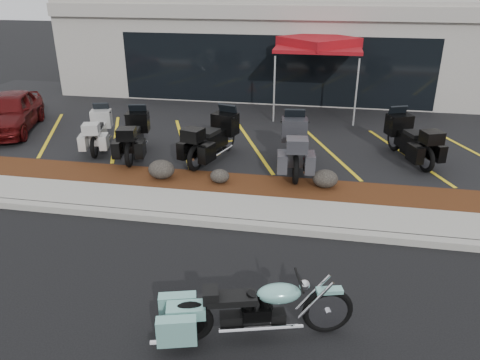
% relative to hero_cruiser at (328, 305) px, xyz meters
% --- Properties ---
extents(ground, '(90.00, 90.00, 0.00)m').
position_rel_hero_cruiser_xyz_m(ground, '(-2.28, 1.93, -0.49)').
color(ground, black).
rests_on(ground, ground).
extents(curb, '(24.00, 0.25, 0.15)m').
position_rel_hero_cruiser_xyz_m(curb, '(-2.28, 2.83, -0.42)').
color(curb, gray).
rests_on(curb, ground).
extents(sidewalk, '(24.00, 1.20, 0.15)m').
position_rel_hero_cruiser_xyz_m(sidewalk, '(-2.28, 3.53, -0.42)').
color(sidewalk, gray).
rests_on(sidewalk, ground).
extents(mulch_bed, '(24.00, 1.20, 0.16)m').
position_rel_hero_cruiser_xyz_m(mulch_bed, '(-2.28, 4.73, -0.41)').
color(mulch_bed, '#35190C').
rests_on(mulch_bed, ground).
extents(upper_lot, '(26.00, 9.60, 0.15)m').
position_rel_hero_cruiser_xyz_m(upper_lot, '(-2.28, 10.13, -0.42)').
color(upper_lot, black).
rests_on(upper_lot, ground).
extents(dealership_building, '(18.00, 8.16, 4.00)m').
position_rel_hero_cruiser_xyz_m(dealership_building, '(-2.28, 16.40, 1.51)').
color(dealership_building, gray).
rests_on(dealership_building, ground).
extents(boulder_left, '(0.67, 0.55, 0.47)m').
position_rel_hero_cruiser_xyz_m(boulder_left, '(-4.15, 4.68, -0.10)').
color(boulder_left, black).
rests_on(boulder_left, mulch_bed).
extents(boulder_mid, '(0.48, 0.40, 0.34)m').
position_rel_hero_cruiser_xyz_m(boulder_mid, '(-2.66, 4.68, -0.17)').
color(boulder_mid, black).
rests_on(boulder_mid, mulch_bed).
extents(boulder_right, '(0.61, 0.51, 0.43)m').
position_rel_hero_cruiser_xyz_m(boulder_right, '(-0.12, 4.88, -0.12)').
color(boulder_right, black).
rests_on(boulder_right, mulch_bed).
extents(hero_cruiser, '(2.90, 1.44, 0.99)m').
position_rel_hero_cruiser_xyz_m(hero_cruiser, '(0.00, 0.00, 0.00)').
color(hero_cruiser, '#76B8AE').
rests_on(hero_cruiser, ground).
extents(touring_white, '(1.30, 2.19, 1.20)m').
position_rel_hero_cruiser_xyz_m(touring_white, '(-6.86, 7.16, 0.25)').
color(touring_white, '#BCBBB7').
rests_on(touring_white, upper_lot).
extents(touring_black_front, '(1.27, 2.34, 1.29)m').
position_rel_hero_cruiser_xyz_m(touring_black_front, '(-5.57, 6.86, 0.30)').
color(touring_black_front, black).
rests_on(touring_black_front, upper_lot).
extents(touring_black_mid, '(1.56, 2.53, 1.38)m').
position_rel_hero_cruiser_xyz_m(touring_black_mid, '(-2.94, 6.98, 0.34)').
color(touring_black_mid, black).
rests_on(touring_black_mid, upper_lot).
extents(touring_grey, '(1.19, 2.51, 1.41)m').
position_rel_hero_cruiser_xyz_m(touring_grey, '(-1.03, 6.72, 0.36)').
color(touring_grey, '#313237').
rests_on(touring_grey, upper_lot).
extents(touring_black_rear, '(1.66, 2.45, 1.33)m').
position_rel_hero_cruiser_xyz_m(touring_black_rear, '(1.80, 7.88, 0.32)').
color(touring_black_rear, black).
rests_on(touring_black_rear, upper_lot).
extents(parked_car, '(2.62, 4.00, 1.27)m').
position_rel_hero_cruiser_xyz_m(parked_car, '(-10.27, 7.55, 0.29)').
color(parked_car, '#4C0A0B').
rests_on(parked_car, upper_lot).
extents(traffic_cone, '(0.44, 0.44, 0.41)m').
position_rel_hero_cruiser_xyz_m(traffic_cone, '(-3.46, 10.15, -0.14)').
color(traffic_cone, '#FC4408').
rests_on(traffic_cone, upper_lot).
extents(popup_canopy, '(3.07, 3.07, 2.72)m').
position_rel_hero_cruiser_xyz_m(popup_canopy, '(-0.62, 11.55, 2.12)').
color(popup_canopy, silver).
rests_on(popup_canopy, upper_lot).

